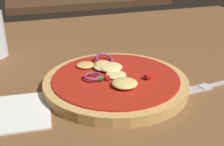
{
  "coord_description": "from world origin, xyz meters",
  "views": [
    {
      "loc": [
        -0.15,
        -0.46,
        0.27
      ],
      "look_at": [
        0.01,
        -0.01,
        0.05
      ],
      "focal_mm": 44.57,
      "sensor_mm": 36.0,
      "label": 1
    }
  ],
  "objects": [
    {
      "name": "fork",
      "position": [
        0.19,
        -0.09,
        0.03
      ],
      "size": [
        0.18,
        0.03,
        0.01
      ],
      "color": "silver",
      "rests_on": "dining_table"
    },
    {
      "name": "dining_table",
      "position": [
        0.0,
        0.0,
        0.02
      ],
      "size": [
        1.41,
        1.09,
        0.03
      ],
      "color": "brown",
      "rests_on": "ground"
    },
    {
      "name": "pizza",
      "position": [
        0.01,
        -0.03,
        0.04
      ],
      "size": [
        0.26,
        0.26,
        0.04
      ],
      "color": "tan",
      "rests_on": "dining_table"
    },
    {
      "name": "napkin",
      "position": [
        -0.19,
        -0.06,
        0.03
      ],
      "size": [
        0.15,
        0.13,
        0.0
      ],
      "color": "white",
      "rests_on": "dining_table"
    }
  ]
}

